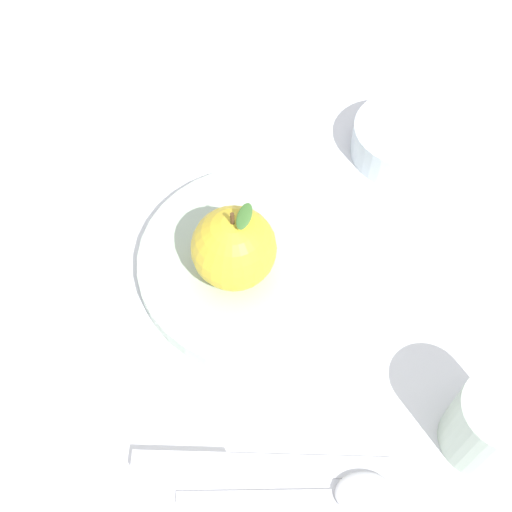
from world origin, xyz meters
The scene contains 7 objects.
ground_plane centered at (0.00, 0.00, 0.00)m, with size 2.40×2.40×0.00m, color silver.
dinner_plate centered at (0.00, 0.03, 0.01)m, with size 0.23×0.23×0.02m.
apple centered at (-0.02, 0.01, 0.06)m, with size 0.08×0.08×0.09m.
side_bowl centered at (0.16, 0.18, 0.02)m, with size 0.11×0.11×0.04m.
cup centered at (0.18, -0.14, 0.04)m, with size 0.07×0.07×0.08m.
knife centered at (-0.01, -0.16, 0.00)m, with size 0.21×0.02×0.01m.
spoon centered at (0.07, -0.18, 0.01)m, with size 0.17×0.03×0.01m.
Camera 1 is at (-0.00, -0.31, 0.54)m, focal length 45.81 mm.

